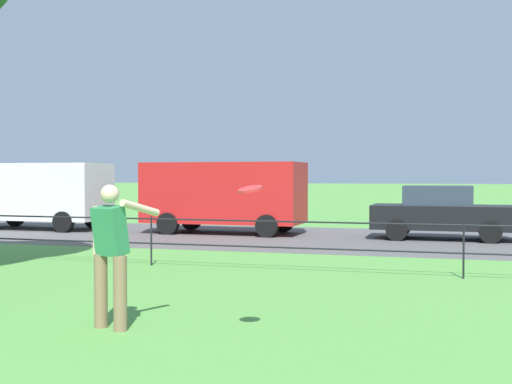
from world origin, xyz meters
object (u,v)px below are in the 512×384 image
(panel_van_right, at_px, (36,192))
(panel_van_far_left, at_px, (224,193))
(frisbee, at_px, (250,189))
(car_black_left, at_px, (442,212))
(person_thrower, at_px, (111,251))

(panel_van_right, distance_m, panel_van_far_left, 6.74)
(frisbee, height_order, car_black_left, frisbee)
(car_black_left, bearing_deg, panel_van_far_left, 179.08)
(person_thrower, height_order, frisbee, frisbee)
(person_thrower, distance_m, panel_van_far_left, 13.00)
(panel_van_far_left, bearing_deg, car_black_left, -0.92)
(person_thrower, xyz_separation_m, panel_van_far_left, (-2.99, 12.65, 0.34))
(person_thrower, xyz_separation_m, panel_van_right, (-9.72, 12.40, 0.34))
(panel_van_right, xyz_separation_m, car_black_left, (13.37, 0.14, -0.49))
(person_thrower, relative_size, panel_van_right, 0.34)
(person_thrower, bearing_deg, panel_van_far_left, 103.28)
(panel_van_far_left, height_order, car_black_left, panel_van_far_left)
(frisbee, distance_m, car_black_left, 12.96)
(person_thrower, height_order, panel_van_right, panel_van_right)
(panel_van_right, relative_size, panel_van_far_left, 1.00)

